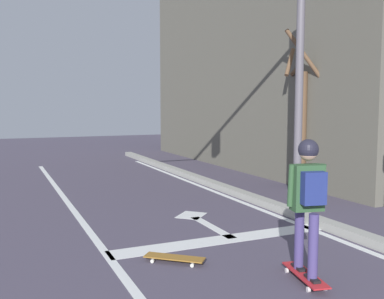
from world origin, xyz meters
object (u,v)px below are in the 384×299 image
traffic_signal_mast (242,29)px  skateboard (305,275)px  roadside_tree (301,122)px  spare_skateboard (174,258)px  skater (308,191)px

traffic_signal_mast → skateboard: bearing=-108.1°
skateboard → roadside_tree: (3.50, 4.62, 1.54)m
traffic_signal_mast → roadside_tree: size_ratio=1.45×
skateboard → spare_skateboard: bearing=134.1°
skateboard → roadside_tree: size_ratio=0.23×
skateboard → traffic_signal_mast: traffic_signal_mast is taller
spare_skateboard → roadside_tree: size_ratio=0.19×
traffic_signal_mast → roadside_tree: 3.32m
skater → roadside_tree: bearing=52.9°
skateboard → traffic_signal_mast: size_ratio=0.16×
spare_skateboard → traffic_signal_mast: 4.53m
spare_skateboard → roadside_tree: roadside_tree is taller
spare_skateboard → traffic_signal_mast: bearing=43.5°
traffic_signal_mast → roadside_tree: bearing=29.0°
skateboard → traffic_signal_mast: (1.07, 3.27, 3.35)m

